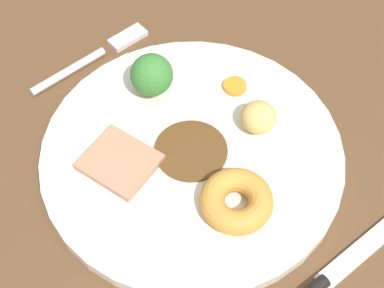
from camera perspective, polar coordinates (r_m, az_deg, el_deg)
The scene contains 10 objects.
dining_table at distance 59.04cm, azimuth 0.42°, elevation -0.60°, with size 120.00×84.00×3.60cm, color brown.
dinner_plate at distance 55.74cm, azimuth 0.00°, elevation -1.00°, with size 29.87×29.87×1.40cm, color silver.
gravy_pool at distance 54.94cm, azimuth -0.10°, elevation -0.65°, with size 7.21×7.21×0.30cm, color #563819.
meat_slice_main at distance 54.34cm, azimuth -7.34°, elevation -1.82°, with size 6.63×5.85×0.80cm, color tan.
yorkshire_pudding at distance 50.99cm, azimuth 4.52°, elevation -5.76°, with size 6.72×6.72×2.30cm, color #C68938.
roast_potato_left at distance 55.99cm, azimuth 6.77°, elevation 2.72°, with size 3.59×3.61×3.08cm, color #D8B260.
carrot_coin_front at distance 59.99cm, azimuth 4.37°, elevation 5.86°, with size 2.45×2.45×0.57cm, color orange.
broccoli_floret at distance 57.77cm, azimuth -4.02°, elevation 7.03°, with size 4.41×4.41×4.98cm.
fork at distance 65.45cm, azimuth -9.95°, elevation 8.70°, with size 2.03×15.26×0.90cm.
knife at distance 50.83cm, azimuth 12.61°, elevation -13.97°, with size 2.42×18.55×1.20cm.
Camera 1 is at (24.75, -22.32, 50.53)cm, focal length 52.60 mm.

